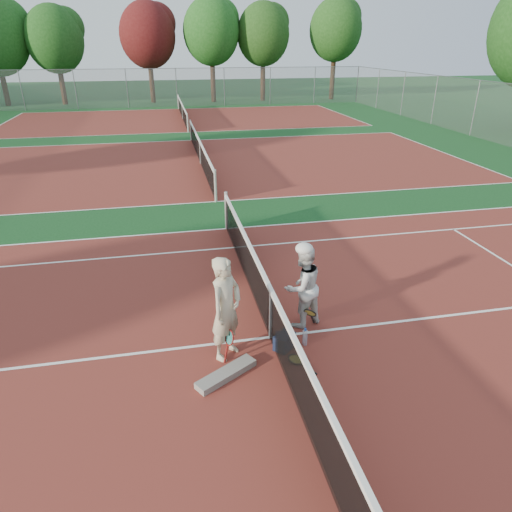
# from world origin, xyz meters

# --- Properties ---
(ground) EXTENTS (130.00, 130.00, 0.00)m
(ground) POSITION_xyz_m (0.00, 0.00, 0.00)
(ground) COLOR #103C18
(ground) RESTS_ON ground
(court_main) EXTENTS (23.77, 10.97, 0.01)m
(court_main) POSITION_xyz_m (0.00, 0.00, 0.00)
(court_main) COLOR maroon
(court_main) RESTS_ON ground
(court_far_a) EXTENTS (23.77, 10.97, 0.01)m
(court_far_a) POSITION_xyz_m (0.00, 13.50, 0.00)
(court_far_a) COLOR maroon
(court_far_a) RESTS_ON ground
(court_far_b) EXTENTS (23.77, 10.97, 0.01)m
(court_far_b) POSITION_xyz_m (0.00, 27.00, 0.00)
(court_far_b) COLOR maroon
(court_far_b) RESTS_ON ground
(net_main) EXTENTS (0.10, 10.98, 1.02)m
(net_main) POSITION_xyz_m (0.00, 0.00, 0.51)
(net_main) COLOR black
(net_main) RESTS_ON ground
(net_far_a) EXTENTS (0.10, 10.98, 1.02)m
(net_far_a) POSITION_xyz_m (0.00, 13.50, 0.51)
(net_far_a) COLOR black
(net_far_a) RESTS_ON ground
(net_far_b) EXTENTS (0.10, 10.98, 1.02)m
(net_far_b) POSITION_xyz_m (0.00, 27.00, 0.51)
(net_far_b) COLOR black
(net_far_b) RESTS_ON ground
(fence_back) EXTENTS (32.00, 0.06, 3.00)m
(fence_back) POSITION_xyz_m (0.00, 34.00, 1.50)
(fence_back) COLOR slate
(fence_back) RESTS_ON ground
(player_a) EXTENTS (0.78, 0.79, 1.84)m
(player_a) POSITION_xyz_m (-0.84, -0.33, 0.92)
(player_a) COLOR beige
(player_a) RESTS_ON ground
(player_b) EXTENTS (0.96, 0.86, 1.61)m
(player_b) POSITION_xyz_m (0.68, 0.33, 0.80)
(player_b) COLOR silver
(player_b) RESTS_ON ground
(racket_red) EXTENTS (0.27, 0.32, 0.59)m
(racket_red) POSITION_xyz_m (-0.82, -0.50, 0.30)
(racket_red) COLOR maroon
(racket_red) RESTS_ON ground
(racket_black_held) EXTENTS (0.45, 0.47, 0.50)m
(racket_black_held) POSITION_xyz_m (0.76, 0.07, 0.25)
(racket_black_held) COLOR black
(racket_black_held) RESTS_ON ground
(racket_spare) EXTENTS (0.54, 0.65, 0.07)m
(racket_spare) POSITION_xyz_m (0.26, -0.76, 0.03)
(racket_spare) COLOR black
(racket_spare) RESTS_ON ground
(sports_bag_navy) EXTENTS (0.44, 0.43, 0.29)m
(sports_bag_navy) POSITION_xyz_m (0.16, -0.37, 0.14)
(sports_bag_navy) COLOR black
(sports_bag_navy) RESTS_ON ground
(sports_bag_purple) EXTENTS (0.31, 0.21, 0.25)m
(sports_bag_purple) POSITION_xyz_m (0.20, -0.29, 0.12)
(sports_bag_purple) COLOR black
(sports_bag_purple) RESTS_ON ground
(net_cover_canvas) EXTENTS (1.06, 0.78, 0.11)m
(net_cover_canvas) POSITION_xyz_m (-0.94, -0.91, 0.06)
(net_cover_canvas) COLOR slate
(net_cover_canvas) RESTS_ON ground
(water_bottle) EXTENTS (0.09, 0.09, 0.30)m
(water_bottle) POSITION_xyz_m (0.55, -0.34, 0.15)
(water_bottle) COLOR silver
(water_bottle) RESTS_ON ground
(tree_back_1) EXTENTS (4.67, 4.67, 7.84)m
(tree_back_1) POSITION_xyz_m (-9.56, 37.57, 5.13)
(tree_back_1) COLOR #382314
(tree_back_1) RESTS_ON ground
(tree_back_maroon) EXTENTS (4.72, 4.72, 8.20)m
(tree_back_maroon) POSITION_xyz_m (-2.01, 37.47, 5.46)
(tree_back_maroon) COLOR #382314
(tree_back_maroon) RESTS_ON ground
(tree_back_3) EXTENTS (4.83, 4.83, 8.55)m
(tree_back_3) POSITION_xyz_m (3.39, 36.92, 5.75)
(tree_back_3) COLOR #382314
(tree_back_3) RESTS_ON ground
(tree_back_4) EXTENTS (4.63, 4.63, 8.23)m
(tree_back_4) POSITION_xyz_m (7.99, 36.97, 5.55)
(tree_back_4) COLOR #382314
(tree_back_4) RESTS_ON ground
(tree_back_5) EXTENTS (4.70, 4.70, 8.66)m
(tree_back_5) POSITION_xyz_m (14.66, 36.80, 5.93)
(tree_back_5) COLOR #382314
(tree_back_5) RESTS_ON ground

